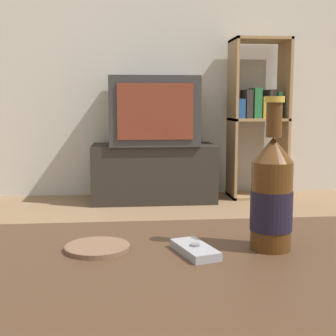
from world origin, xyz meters
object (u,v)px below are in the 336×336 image
object	(u,v)px
tv_stand	(153,173)
beer_bottle	(272,195)
television	(153,111)
bookshelf	(258,115)
cell_phone	(195,250)

from	to	relation	value
tv_stand	beer_bottle	bearing A→B (deg)	-89.41
television	beer_bottle	distance (m)	2.65
bookshelf	television	bearing A→B (deg)	-174.78
tv_stand	television	size ratio (longest dim) A/B	1.42
bookshelf	tv_stand	bearing A→B (deg)	-175.06
television	bookshelf	xyz separation A→B (m)	(0.80, 0.07, -0.03)
bookshelf	cell_phone	world-z (taller)	bookshelf
tv_stand	cell_phone	world-z (taller)	cell_phone
bookshelf	cell_phone	size ratio (longest dim) A/B	10.59
television	cell_phone	bearing A→B (deg)	-92.25
television	bookshelf	size ratio (longest dim) A/B	0.53
beer_bottle	cell_phone	distance (m)	0.16
tv_stand	bookshelf	world-z (taller)	bookshelf
bookshelf	cell_phone	distance (m)	2.88
beer_bottle	cell_phone	world-z (taller)	beer_bottle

